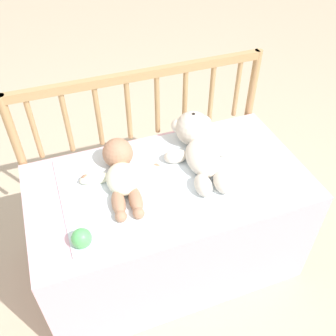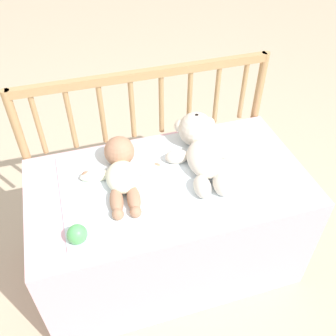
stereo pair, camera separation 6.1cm
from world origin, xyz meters
name	(u,v)px [view 1 (the left image)]	position (x,y,z in m)	size (l,w,h in m)	color
ground_plane	(169,259)	(0.00, 0.00, 0.00)	(12.00, 12.00, 0.00)	#C6B293
crib_mattress	(169,224)	(0.00, 0.00, 0.27)	(1.12, 0.60, 0.54)	#EDB7C6
crib_rail	(144,123)	(0.00, 0.32, 0.60)	(1.12, 0.04, 0.86)	tan
blanket	(168,176)	(0.01, 0.02, 0.54)	(0.85, 0.52, 0.01)	white
teddy_bear	(198,145)	(0.17, 0.10, 0.60)	(0.31, 0.44, 0.15)	silver
baby	(121,172)	(-0.17, 0.07, 0.58)	(0.33, 0.39, 0.12)	#EAEACC
toy_ball	(82,238)	(-0.38, -0.19, 0.58)	(0.07, 0.07, 0.07)	#59BF66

